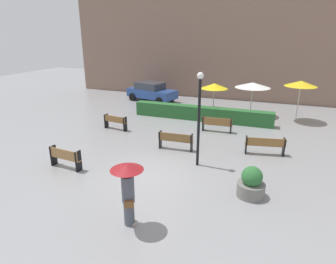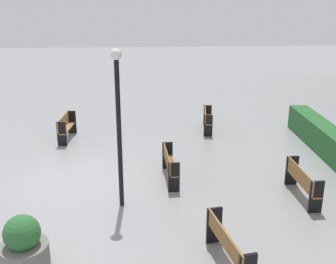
% 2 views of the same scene
% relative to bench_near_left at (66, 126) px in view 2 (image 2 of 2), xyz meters
% --- Properties ---
extents(ground_plane, '(60.00, 60.00, 0.00)m').
position_rel_bench_near_left_xyz_m(ground_plane, '(3.57, 0.75, -0.53)').
color(ground_plane, gray).
extents(bench_near_left, '(1.56, 0.47, 0.90)m').
position_rel_bench_near_left_xyz_m(bench_near_left, '(0.00, 0.00, 0.00)').
color(bench_near_left, '#9E7242').
rests_on(bench_near_left, ground).
extents(bench_far_left, '(1.56, 0.51, 0.85)m').
position_rel_bench_near_left_xyz_m(bench_far_left, '(-0.70, 5.42, -0.02)').
color(bench_far_left, olive).
rests_on(bench_far_left, ground).
extents(bench_mid_center, '(1.75, 0.41, 0.87)m').
position_rel_bench_near_left_xyz_m(bench_mid_center, '(3.75, 3.64, -0.00)').
color(bench_mid_center, brown).
rests_on(bench_mid_center, ground).
extents(bench_back_row, '(1.77, 0.41, 0.88)m').
position_rel_bench_near_left_xyz_m(bench_back_row, '(5.12, 7.12, -0.01)').
color(bench_back_row, olive).
rests_on(bench_back_row, ground).
extents(bench_far_right, '(1.88, 0.68, 0.86)m').
position_rel_bench_near_left_xyz_m(bench_far_right, '(7.95, 4.55, -0.01)').
color(bench_far_right, olive).
rests_on(bench_far_right, ground).
extents(planter_pot, '(0.99, 0.99, 1.14)m').
position_rel_bench_near_left_xyz_m(planter_pot, '(7.70, 0.46, -0.04)').
color(planter_pot, slate).
rests_on(planter_pot, ground).
extents(lamp_post, '(0.28, 0.28, 4.07)m').
position_rel_bench_near_left_xyz_m(lamp_post, '(5.24, 2.30, 1.95)').
color(lamp_post, black).
rests_on(lamp_post, ground).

